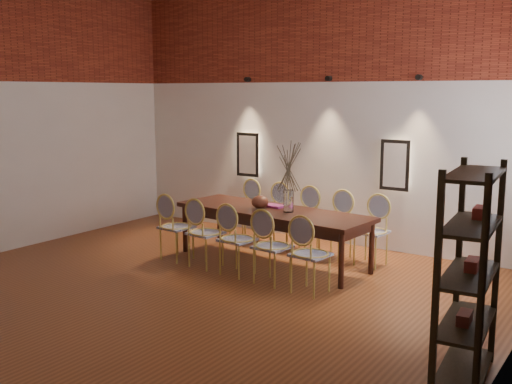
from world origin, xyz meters
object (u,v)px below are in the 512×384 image
Objects in this scene: dining_table at (272,236)px; book at (275,206)px; chair_near_d at (272,246)px; chair_far_c at (302,220)px; chair_far_a at (244,211)px; vase at (289,201)px; chair_far_d at (335,226)px; bowl at (260,202)px; chair_near_c at (237,239)px; chair_far_e at (371,232)px; chair_near_a at (177,227)px; chair_near_b at (206,233)px; shelving_rack at (469,275)px; chair_far_b at (272,215)px; chair_near_e at (311,254)px.

book reaches higher than dining_table.
chair_near_d is (0.50, -0.78, 0.09)m from dining_table.
chair_far_a is at bearing 0.00° from chair_far_c.
chair_far_a is 1.65m from vase.
chair_far_d is 1.14m from bowl.
bowl is (-0.12, 0.70, 0.37)m from chair_near_c.
chair_far_c is at bearing 90.00° from chair_near_c.
chair_near_c and chair_far_d have the same top height.
chair_far_e is at bearing 68.91° from chair_near_d.
chair_near_a is at bearing 90.00° from chair_far_a.
chair_near_b is 4.05m from shelving_rack.
dining_table is at bearing 175.03° from vase.
chair_near_a is 3.13× the size of vase.
vase is (0.78, -0.81, 0.43)m from chair_far_b.
shelving_rack reaches higher than chair_near_e.
chair_near_c and chair_far_b have the same top height.
chair_far_b is (0.57, -0.05, 0.00)m from chair_far_a.
book is at bearing 41.83° from chair_far_d.
vase reaches higher than chair_far_a.
chair_near_a and chair_far_c have the same top height.
chair_near_b is at bearing -143.89° from vase.
chair_near_a is 1.00× the size of chair_far_e.
chair_far_e is (0.13, 1.47, 0.00)m from chair_near_e.
chair_far_d is (0.69, 1.42, 0.00)m from chair_near_c.
chair_near_c is 0.94m from book.
chair_far_e is at bearing 35.63° from vase.
chair_far_b reaches higher than book.
chair_far_a and chair_far_b have the same top height.
chair_far_c is at bearing 105.63° from vase.
shelving_rack is (3.67, -2.80, 0.43)m from chair_far_b.
dining_table is 0.43m from book.
chair_near_e is (0.57, -0.05, 0.00)m from chair_near_d.
chair_near_b is 1.06m from book.
chair_far_d and chair_far_e have the same top height.
chair_near_b is at bearing -180.00° from chair_near_d.
chair_far_d is at bearing 111.09° from chair_near_e.
dining_table is 3.02× the size of chair_far_a.
chair_near_a is 1.65m from vase.
chair_near_c and chair_far_a have the same top height.
chair_far_e is 0.52× the size of shelving_rack.
chair_far_c is (0.13, 1.47, 0.00)m from chair_near_c.
book is at bearing 140.09° from shelving_rack.
chair_far_e is at bearing 52.35° from chair_near_c.
dining_table is 0.74m from chair_far_c.
shelving_rack is at bearing -14.41° from chair_near_b.
chair_far_c is 0.65m from book.
shelving_rack reaches higher than book.
chair_far_e reaches higher than dining_table.
book is at bearing 151.19° from vase.
chair_near_a is 2.25m from chair_far_d.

